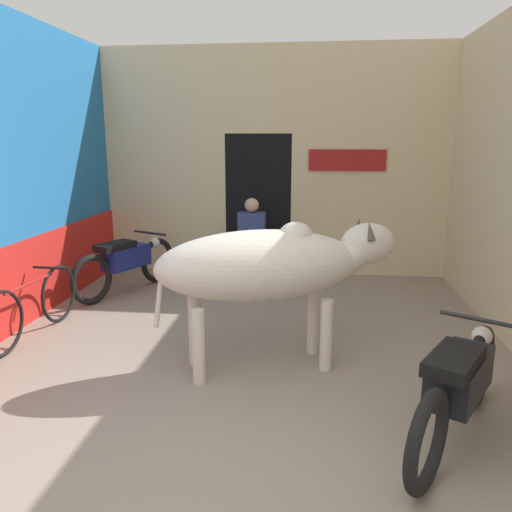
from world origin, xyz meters
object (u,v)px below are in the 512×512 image
object	(u,v)px
cow	(271,265)
motorcycle_near	(459,384)
motorcycle_far	(126,262)
bicycle	(33,306)
shopkeeper_seated	(251,238)
plastic_stool	(269,264)

from	to	relation	value
cow	motorcycle_near	size ratio (longest dim) A/B	1.35
cow	motorcycle_far	world-z (taller)	cow
bicycle	shopkeeper_seated	bearing A→B (deg)	49.68
motorcycle_far	plastic_stool	xyz separation A→B (m)	(1.84, 0.76, -0.17)
cow	motorcycle_far	size ratio (longest dim) A/B	1.31
motorcycle_far	cow	bearing A→B (deg)	-43.88
shopkeeper_seated	motorcycle_near	bearing A→B (deg)	-63.78
motorcycle_near	motorcycle_far	size ratio (longest dim) A/B	0.97
cow	plastic_stool	distance (m)	2.87
bicycle	plastic_stool	world-z (taller)	bicycle
cow	motorcycle_near	bearing A→B (deg)	-37.21
plastic_stool	motorcycle_far	bearing A→B (deg)	-157.58
bicycle	shopkeeper_seated	world-z (taller)	shopkeeper_seated
cow	bicycle	size ratio (longest dim) A/B	1.37
motorcycle_far	bicycle	bearing A→B (deg)	-103.83
motorcycle_near	motorcycle_far	xyz separation A→B (m)	(-3.43, 3.03, 0.00)
cow	bicycle	bearing A→B (deg)	170.94
bicycle	shopkeeper_seated	distance (m)	3.08
cow	shopkeeper_seated	world-z (taller)	cow
motorcycle_near	plastic_stool	xyz separation A→B (m)	(-1.59, 3.79, -0.17)
shopkeeper_seated	plastic_stool	xyz separation A→B (m)	(0.25, 0.04, -0.39)
cow	plastic_stool	xyz separation A→B (m)	(-0.25, 2.77, -0.69)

